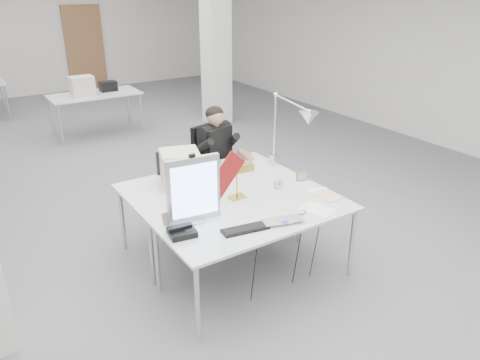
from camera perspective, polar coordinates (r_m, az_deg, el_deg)
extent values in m
cube|color=#5B5B5E|center=(6.56, -10.55, -1.47)|extent=(10.00, 14.00, 0.02)
cube|color=silver|center=(12.81, -24.14, 16.56)|extent=(10.00, 0.02, 3.20)
cube|color=silver|center=(9.15, 19.85, 15.16)|extent=(0.02, 14.00, 3.20)
cube|color=white|center=(9.38, -2.97, 16.62)|extent=(0.45, 0.45, 3.20)
cube|color=brown|center=(13.05, -18.37, 15.01)|extent=(0.95, 0.08, 2.10)
cube|color=silver|center=(4.24, 2.17, -4.24)|extent=(1.80, 0.90, 0.02)
cube|color=silver|center=(4.93, -3.84, -0.15)|extent=(1.80, 0.90, 0.02)
cube|color=silver|center=(9.10, -17.31, 9.91)|extent=(1.60, 0.80, 0.02)
cube|color=#B2B2B7|center=(4.01, -5.71, -1.17)|extent=(0.48, 0.11, 0.59)
cube|color=maroon|center=(4.08, -1.95, 0.32)|extent=(0.44, 0.02, 0.47)
cube|color=black|center=(3.96, 0.63, -6.02)|extent=(0.42, 0.20, 0.02)
imported|color=silver|center=(4.05, 5.52, -5.34)|extent=(0.40, 0.32, 0.03)
ellipsoid|color=#B0B1B5|center=(4.25, 7.55, -3.90)|extent=(0.09, 0.06, 0.04)
cube|color=black|center=(3.91, -7.08, -6.32)|extent=(0.24, 0.23, 0.05)
cube|color=#A89248|center=(4.09, -8.63, -4.51)|extent=(0.14, 0.07, 0.11)
cube|color=#AC7D4A|center=(4.93, 7.53, 0.51)|extent=(0.13, 0.07, 0.10)
cylinder|color=#B0B0B5|center=(4.73, 4.71, -0.42)|extent=(0.11, 0.04, 0.11)
cube|color=white|center=(4.35, 9.40, -3.57)|extent=(0.29, 0.35, 0.01)
cube|color=#E0C286|center=(4.64, 10.57, -1.87)|extent=(0.22, 0.29, 0.01)
cube|color=white|center=(4.73, 9.58, -1.28)|extent=(0.24, 0.21, 0.01)
cube|color=beige|center=(4.78, -7.30, 1.45)|extent=(0.47, 0.46, 0.36)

